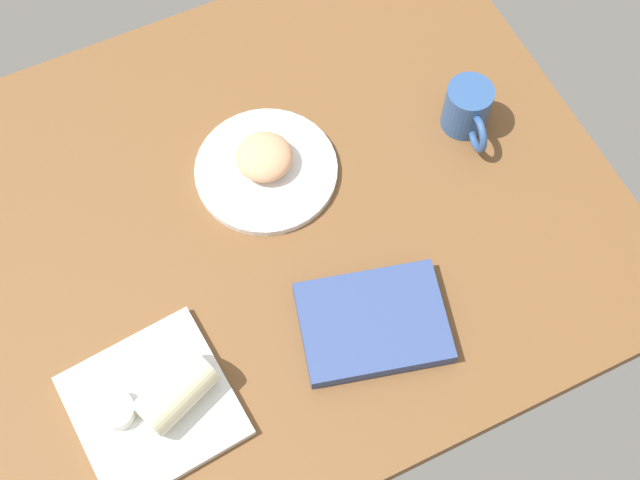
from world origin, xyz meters
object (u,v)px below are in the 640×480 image
object	(u,v)px
scone_pastry	(264,157)
coffee_mug	(468,109)
breakfast_wrap	(176,392)
round_plate	(266,170)
sauce_cup	(116,410)
square_plate	(153,406)
book_stack	(373,323)

from	to	relation	value
scone_pastry	coffee_mug	distance (cm)	34.64
breakfast_wrap	coffee_mug	size ratio (longest dim) A/B	0.91
round_plate	scone_pastry	distance (cm)	3.07
scone_pastry	sauce_cup	xyz separation A→B (cm)	(-35.60, -28.80, -0.76)
breakfast_wrap	coffee_mug	xyz separation A→B (cm)	(60.92, 24.01, -0.18)
round_plate	coffee_mug	bearing A→B (deg)	-9.51
round_plate	breakfast_wrap	bearing A→B (deg)	-131.95
square_plate	coffee_mug	xyz separation A→B (cm)	(64.78, 23.24, 3.77)
book_stack	sauce_cup	bearing A→B (deg)	175.04
breakfast_wrap	book_stack	distance (cm)	30.65
breakfast_wrap	sauce_cup	bearing A→B (deg)	56.79
scone_pastry	square_plate	distance (cm)	42.91
round_plate	book_stack	xyz separation A→B (cm)	(3.70, -31.41, 0.66)
round_plate	scone_pastry	size ratio (longest dim) A/B	2.53
scone_pastry	round_plate	bearing A→B (deg)	-103.34
scone_pastry	sauce_cup	bearing A→B (deg)	-141.03
round_plate	square_plate	xyz separation A→B (cm)	(-30.59, -28.97, 0.10)
square_plate	book_stack	bearing A→B (deg)	-4.07
scone_pastry	sauce_cup	world-z (taller)	scone_pastry
scone_pastry	book_stack	world-z (taller)	scone_pastry
sauce_cup	book_stack	size ratio (longest dim) A/B	0.22
square_plate	book_stack	size ratio (longest dim) A/B	0.87
book_stack	scone_pastry	bearing A→B (deg)	96.22
scone_pastry	breakfast_wrap	distance (cm)	40.71
coffee_mug	book_stack	bearing A→B (deg)	-139.91
square_plate	breakfast_wrap	world-z (taller)	breakfast_wrap
round_plate	sauce_cup	size ratio (longest dim) A/B	4.26
scone_pastry	book_stack	distance (cm)	32.47
book_stack	square_plate	bearing A→B (deg)	175.93
round_plate	book_stack	distance (cm)	31.63
square_plate	breakfast_wrap	distance (cm)	5.58
square_plate	breakfast_wrap	bearing A→B (deg)	-11.24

